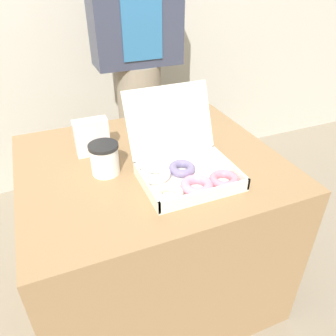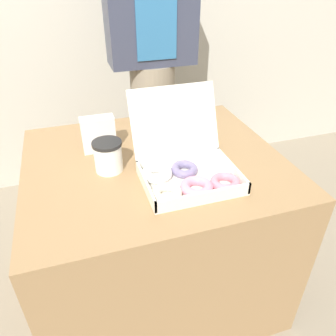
{
  "view_description": "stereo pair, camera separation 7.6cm",
  "coord_description": "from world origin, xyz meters",
  "px_view_note": "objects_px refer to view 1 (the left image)",
  "views": [
    {
      "loc": [
        -0.35,
        -1.01,
        1.37
      ],
      "look_at": [
        -0.01,
        -0.2,
        0.8
      ],
      "focal_mm": 35.0,
      "sensor_mm": 36.0,
      "label": 1
    },
    {
      "loc": [
        -0.28,
        -1.04,
        1.37
      ],
      "look_at": [
        -0.01,
        -0.2,
        0.8
      ],
      "focal_mm": 35.0,
      "sensor_mm": 36.0,
      "label": 2
    }
  ],
  "objects_px": {
    "coffee_cup": "(105,159)",
    "napkin_holder": "(92,137)",
    "donut_box": "(183,169)",
    "person_customer": "(138,63)"
  },
  "relations": [
    {
      "from": "coffee_cup",
      "to": "napkin_holder",
      "type": "xyz_separation_m",
      "value": [
        -0.01,
        0.16,
        0.01
      ]
    },
    {
      "from": "coffee_cup",
      "to": "napkin_holder",
      "type": "relative_size",
      "value": 0.81
    },
    {
      "from": "donut_box",
      "to": "coffee_cup",
      "type": "height_order",
      "value": "donut_box"
    },
    {
      "from": "napkin_holder",
      "to": "coffee_cup",
      "type": "bearing_deg",
      "value": -85.59
    },
    {
      "from": "person_customer",
      "to": "napkin_holder",
      "type": "bearing_deg",
      "value": -124.09
    },
    {
      "from": "donut_box",
      "to": "person_customer",
      "type": "bearing_deg",
      "value": 81.91
    },
    {
      "from": "donut_box",
      "to": "coffee_cup",
      "type": "xyz_separation_m",
      "value": [
        -0.24,
        0.15,
        0.02
      ]
    },
    {
      "from": "person_customer",
      "to": "donut_box",
      "type": "bearing_deg",
      "value": -98.09
    },
    {
      "from": "coffee_cup",
      "to": "person_customer",
      "type": "xyz_separation_m",
      "value": [
        0.36,
        0.7,
        0.12
      ]
    },
    {
      "from": "napkin_holder",
      "to": "person_customer",
      "type": "height_order",
      "value": "person_customer"
    }
  ]
}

